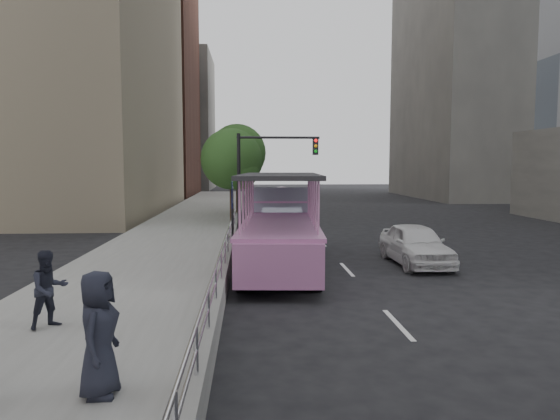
# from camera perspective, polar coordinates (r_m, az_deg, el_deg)

# --- Properties ---
(ground) EXTENTS (160.00, 160.00, 0.00)m
(ground) POSITION_cam_1_polar(r_m,az_deg,el_deg) (13.57, 6.73, -10.33)
(ground) COLOR black
(sidewalk) EXTENTS (5.50, 80.00, 0.30)m
(sidewalk) POSITION_cam_1_polar(r_m,az_deg,el_deg) (23.38, -11.82, -3.47)
(sidewalk) COLOR #9E9E99
(sidewalk) RESTS_ON ground
(kerb_wall) EXTENTS (0.24, 30.00, 0.36)m
(kerb_wall) POSITION_cam_1_polar(r_m,az_deg,el_deg) (15.22, -6.35, -6.77)
(kerb_wall) COLOR gray
(kerb_wall) RESTS_ON sidewalk
(guardrail) EXTENTS (0.07, 22.00, 0.71)m
(guardrail) POSITION_cam_1_polar(r_m,az_deg,el_deg) (15.09, -6.37, -4.30)
(guardrail) COLOR silver
(guardrail) RESTS_ON kerb_wall
(duck_boat) EXTENTS (3.11, 10.15, 3.32)m
(duck_boat) POSITION_cam_1_polar(r_m,az_deg,el_deg) (18.02, 0.04, -2.44)
(duck_boat) COLOR black
(duck_boat) RESTS_ON ground
(car) EXTENTS (1.84, 4.40, 1.49)m
(car) POSITION_cam_1_polar(r_m,az_deg,el_deg) (18.85, 15.23, -3.78)
(car) COLOR white
(car) RESTS_ON ground
(pedestrian_mid) EXTENTS (0.98, 0.97, 1.59)m
(pedestrian_mid) POSITION_cam_1_polar(r_m,az_deg,el_deg) (11.32, -24.91, -8.19)
(pedestrian_mid) COLOR #222432
(pedestrian_mid) RESTS_ON sidewalk
(pedestrian_far) EXTENTS (0.62, 0.92, 1.83)m
(pedestrian_far) POSITION_cam_1_polar(r_m,az_deg,el_deg) (7.79, -20.02, -13.12)
(pedestrian_far) COLOR #222432
(pedestrian_far) RESTS_ON sidewalk
(parking_sign) EXTENTS (0.09, 0.68, 3.01)m
(parking_sign) POSITION_cam_1_polar(r_m,az_deg,el_deg) (18.58, -5.46, -0.27)
(parking_sign) COLOR black
(parking_sign) RESTS_ON ground
(traffic_signal) EXTENTS (4.20, 0.32, 5.20)m
(traffic_signal) POSITION_cam_1_polar(r_m,az_deg,el_deg) (25.38, -2.03, 4.90)
(traffic_signal) COLOR black
(traffic_signal) RESTS_ON ground
(street_tree_near) EXTENTS (3.52, 3.52, 5.72)m
(street_tree_near) POSITION_cam_1_polar(r_m,az_deg,el_deg) (28.81, -5.40, 5.55)
(street_tree_near) COLOR #312216
(street_tree_near) RESTS_ON ground
(street_tree_far) EXTENTS (3.97, 3.97, 6.45)m
(street_tree_far) POSITION_cam_1_polar(r_m,az_deg,el_deg) (34.81, -4.74, 6.29)
(street_tree_far) COLOR #312216
(street_tree_far) RESTS_ON ground
(midrise_brick) EXTENTS (18.00, 16.00, 26.00)m
(midrise_brick) POSITION_cam_1_polar(r_m,az_deg,el_deg) (63.54, -18.21, 13.41)
(midrise_brick) COLOR brown
(midrise_brick) RESTS_ON ground
(midrise_stone_a) EXTENTS (20.00, 20.00, 32.00)m
(midrise_stone_a) POSITION_cam_1_polar(r_m,az_deg,el_deg) (62.99, 24.36, 16.06)
(midrise_stone_a) COLOR gray
(midrise_stone_a) RESTS_ON ground
(midrise_stone_b) EXTENTS (16.00, 14.00, 20.00)m
(midrise_stone_b) POSITION_cam_1_polar(r_m,az_deg,el_deg) (78.33, -13.70, 9.70)
(midrise_stone_b) COLOR gray
(midrise_stone_b) RESTS_ON ground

